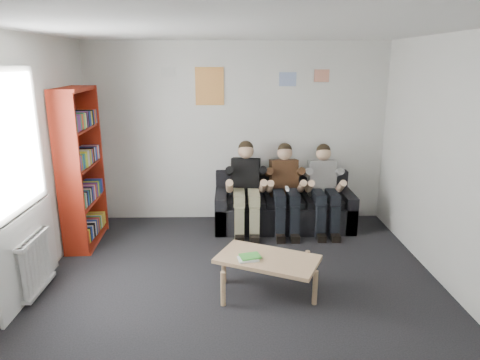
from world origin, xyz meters
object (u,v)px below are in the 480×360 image
(coffee_table, at_px, (268,262))
(bookshelf, at_px, (81,168))
(person_left, at_px, (246,189))
(person_middle, at_px, (285,189))
(sofa, at_px, (283,208))
(person_right, at_px, (324,189))

(coffee_table, bearing_deg, bookshelf, 149.02)
(person_left, bearing_deg, bookshelf, -162.77)
(bookshelf, relative_size, person_middle, 1.64)
(bookshelf, height_order, person_left, bookshelf)
(sofa, distance_m, person_middle, 0.40)
(sofa, xyz_separation_m, person_middle, (0.00, -0.19, 0.35))
(sofa, height_order, person_right, person_right)
(bookshelf, height_order, person_middle, bookshelf)
(sofa, xyz_separation_m, bookshelf, (-2.75, -0.55, 0.76))
(person_left, height_order, person_right, person_left)
(bookshelf, bearing_deg, person_left, 6.19)
(bookshelf, distance_m, person_left, 2.25)
(sofa, xyz_separation_m, person_left, (-0.56, -0.19, 0.36))
(person_middle, bearing_deg, coffee_table, -109.36)
(sofa, relative_size, person_middle, 1.59)
(sofa, distance_m, bookshelf, 2.91)
(person_middle, height_order, person_right, person_middle)
(person_middle, bearing_deg, person_left, 173.52)
(bookshelf, relative_size, coffee_table, 2.02)
(person_middle, bearing_deg, person_right, -6.52)
(person_left, bearing_deg, person_middle, 8.16)
(person_right, bearing_deg, coffee_table, -120.58)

